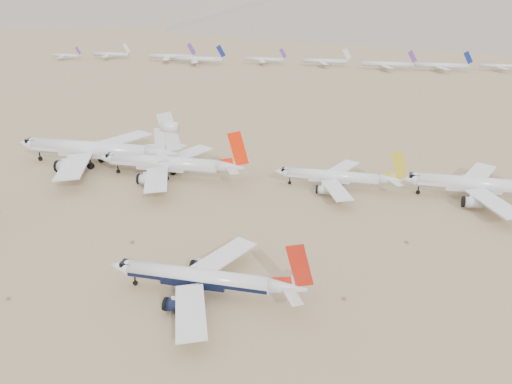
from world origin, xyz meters
TOP-DOWN VIEW (x-y plane):
  - ground at (0.00, 0.00)m, footprint 7000.00×7000.00m
  - main_airliner at (-4.04, -3.64)m, footprint 41.80×40.82m
  - row2_navy_widebody at (61.80, 65.93)m, footprint 48.22×47.15m
  - row2_gold_tail at (17.38, 64.98)m, footprint 39.92×39.04m
  - row2_orange_tail at (-38.99, 61.29)m, footprint 51.22×50.11m
  - row2_white_trijet at (-69.46, 67.13)m, footprint 61.95×60.54m
  - distant_storage_row at (50.54, 344.51)m, footprint 609.35×60.10m
  - desert_scrub at (-20.73, -21.89)m, footprint 233.60×121.67m

SIDE VIEW (x-z plane):
  - ground at x=0.00m, z-range 0.00..0.00m
  - desert_scrub at x=-20.73m, z-range -0.03..0.60m
  - row2_gold_tail at x=17.38m, z-range -3.13..11.08m
  - main_airliner at x=-4.04m, z-range -3.32..11.43m
  - distant_storage_row at x=50.54m, z-range -3.54..12.44m
  - row2_navy_widebody at x=61.80m, z-range -3.79..13.37m
  - row2_orange_tail at x=-38.99m, z-range -4.01..14.26m
  - row2_white_trijet at x=-69.46m, z-range -4.62..17.33m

